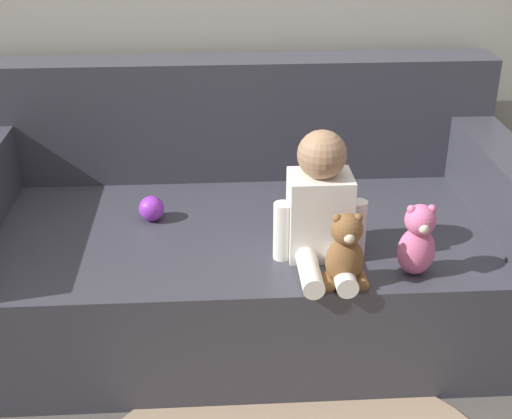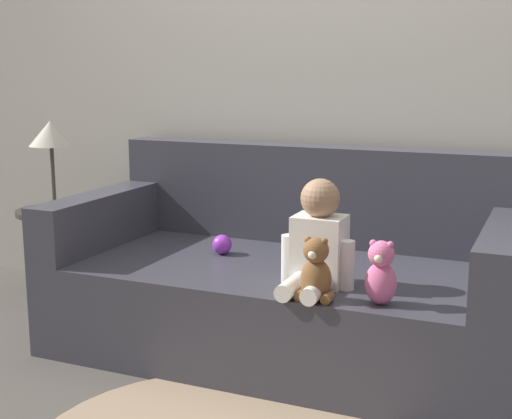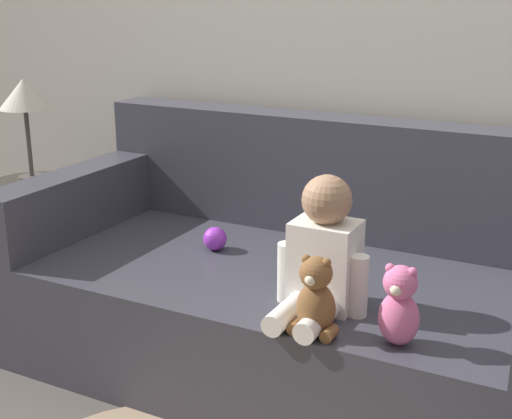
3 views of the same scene
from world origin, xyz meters
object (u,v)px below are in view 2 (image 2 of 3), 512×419
(couch, at_px, (290,282))
(plush_toy_side, at_px, (381,273))
(toy_ball, at_px, (222,244))
(person_baby, at_px, (318,243))
(teddy_bear_brown, at_px, (316,271))
(side_table, at_px, (53,172))

(couch, height_order, plush_toy_side, couch)
(toy_ball, bearing_deg, person_baby, -27.55)
(teddy_bear_brown, bearing_deg, couch, 119.90)
(person_baby, bearing_deg, couch, 125.47)
(couch, bearing_deg, plush_toy_side, -41.61)
(toy_ball, relative_size, side_table, 0.09)
(teddy_bear_brown, relative_size, toy_ball, 2.65)
(person_baby, xyz_separation_m, plush_toy_side, (0.27, -0.12, -0.05))
(teddy_bear_brown, height_order, plush_toy_side, same)
(teddy_bear_brown, distance_m, toy_ball, 0.74)
(plush_toy_side, distance_m, toy_ball, 0.90)
(couch, bearing_deg, toy_ball, -170.93)
(couch, xyz_separation_m, teddy_bear_brown, (0.28, -0.49, 0.21))
(person_baby, xyz_separation_m, teddy_bear_brown, (0.05, -0.16, -0.06))
(person_baby, height_order, toy_ball, person_baby)
(couch, distance_m, toy_ball, 0.34)
(person_baby, bearing_deg, toy_ball, 152.45)
(couch, distance_m, teddy_bear_brown, 0.61)
(teddy_bear_brown, distance_m, plush_toy_side, 0.23)
(teddy_bear_brown, bearing_deg, toy_ball, 142.82)
(side_table, bearing_deg, teddy_bear_brown, -20.07)
(teddy_bear_brown, relative_size, side_table, 0.24)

